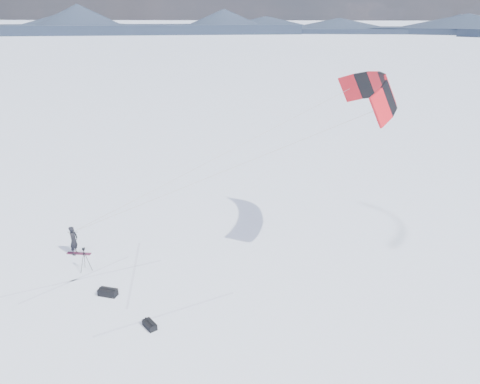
# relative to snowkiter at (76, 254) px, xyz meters

# --- Properties ---
(ground) EXTENTS (1800.00, 1800.00, 0.00)m
(ground) POSITION_rel_snowkiter_xyz_m (2.08, -3.70, 0.00)
(ground) COLOR white
(horizon_hills) EXTENTS (704.00, 704.00, 8.00)m
(horizon_hills) POSITION_rel_snowkiter_xyz_m (2.08, -3.70, 3.00)
(horizon_hills) COLOR black
(horizon_hills) RESTS_ON ground
(snow_tracks) EXTENTS (13.93, 9.84, 0.01)m
(snow_tracks) POSITION_rel_snowkiter_xyz_m (0.10, -3.61, 0.00)
(snow_tracks) COLOR #B4BBD5
(snow_tracks) RESTS_ON ground
(snowkiter) EXTENTS (0.42, 0.62, 1.66)m
(snowkiter) POSITION_rel_snowkiter_xyz_m (0.00, 0.00, 0.00)
(snowkiter) COLOR black
(snowkiter) RESTS_ON ground
(snowboard) EXTENTS (1.36, 0.27, 0.04)m
(snowboard) POSITION_rel_snowkiter_xyz_m (0.18, 0.03, 0.02)
(snowboard) COLOR maroon
(snowboard) RESTS_ON ground
(tripod) EXTENTS (0.55, 0.62, 1.30)m
(tripod) POSITION_rel_snowkiter_xyz_m (1.35, -1.63, 0.84)
(tripod) COLOR black
(tripod) RESTS_ON ground
(gear_bag_a) EXTENTS (0.93, 0.54, 0.40)m
(gear_bag_a) POSITION_rel_snowkiter_xyz_m (3.36, -3.72, 0.17)
(gear_bag_a) COLOR black
(gear_bag_a) RESTS_ON ground
(gear_bag_b) EXTENTS (0.77, 0.77, 0.33)m
(gear_bag_b) POSITION_rel_snowkiter_xyz_m (6.06, -5.85, 0.15)
(gear_bag_b) COLOR black
(gear_bag_b) RESTS_ON ground
(power_kite) EXTENTS (16.90, 6.60, 8.51)m
(power_kite) POSITION_rel_snowkiter_xyz_m (15.62, 2.02, 8.89)
(power_kite) COLOR red
(power_kite) RESTS_ON ground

